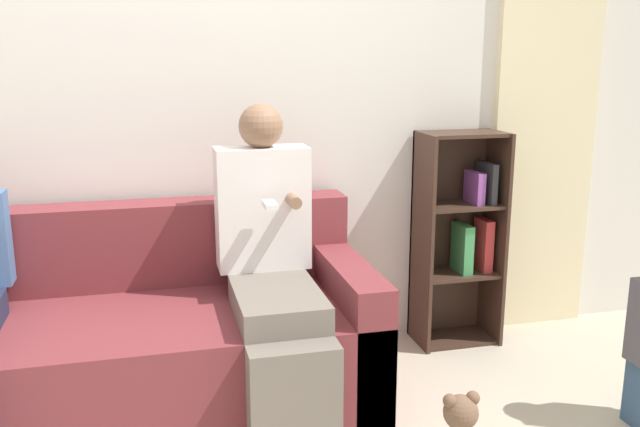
# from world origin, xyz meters

# --- Properties ---
(back_wall) EXTENTS (10.00, 0.06, 2.55)m
(back_wall) POSITION_xyz_m (0.00, 1.03, 1.27)
(back_wall) COLOR silver
(back_wall) RESTS_ON ground_plane
(curtain_panel) EXTENTS (0.59, 0.04, 2.06)m
(curtain_panel) POSITION_xyz_m (1.84, 0.98, 1.03)
(curtain_panel) COLOR beige
(curtain_panel) RESTS_ON ground_plane
(couch) EXTENTS (1.95, 0.90, 0.83)m
(couch) POSITION_xyz_m (-0.30, 0.54, 0.29)
(couch) COLOR maroon
(couch) RESTS_ON ground_plane
(adult_seated) EXTENTS (0.40, 0.80, 1.28)m
(adult_seated) POSITION_xyz_m (0.25, 0.43, 0.65)
(adult_seated) COLOR #70665B
(adult_seated) RESTS_ON ground_plane
(bookshelf) EXTENTS (0.42, 0.28, 1.11)m
(bookshelf) POSITION_xyz_m (1.32, 0.88, 0.57)
(bookshelf) COLOR #3D281E
(bookshelf) RESTS_ON ground_plane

